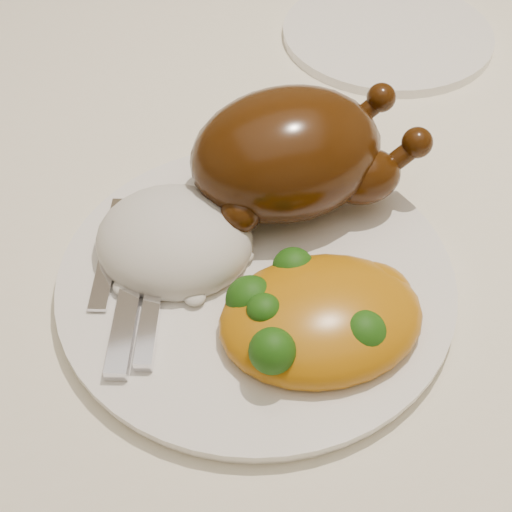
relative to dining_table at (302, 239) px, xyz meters
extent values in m
plane|color=brown|center=(0.00, 0.00, -0.67)|extent=(4.00, 4.00, 0.00)
cube|color=brown|center=(0.00, 0.00, 0.07)|extent=(1.60, 0.90, 0.04)
cube|color=white|center=(0.00, 0.00, 0.10)|extent=(1.72, 1.02, 0.01)
cylinder|color=white|center=(-0.08, -0.13, 0.11)|extent=(0.34, 0.34, 0.01)
cylinder|color=white|center=(0.14, 0.17, 0.11)|extent=(0.28, 0.28, 0.01)
ellipsoid|color=#411F07|center=(-0.04, -0.05, 0.16)|extent=(0.16, 0.13, 0.10)
ellipsoid|color=#411F07|center=(-0.05, -0.06, 0.18)|extent=(0.08, 0.06, 0.04)
ellipsoid|color=#411F07|center=(0.02, -0.08, 0.15)|extent=(0.06, 0.04, 0.04)
sphere|color=#411F07|center=(0.06, -0.08, 0.17)|extent=(0.02, 0.02, 0.02)
ellipsoid|color=#411F07|center=(0.01, -0.02, 0.15)|extent=(0.06, 0.04, 0.04)
sphere|color=#411F07|center=(0.06, -0.02, 0.17)|extent=(0.02, 0.02, 0.02)
sphere|color=#411F07|center=(-0.08, -0.09, 0.15)|extent=(0.03, 0.03, 0.03)
sphere|color=#411F07|center=(-0.09, -0.02, 0.15)|extent=(0.03, 0.03, 0.03)
ellipsoid|color=silver|center=(-0.13, -0.09, 0.13)|extent=(0.15, 0.15, 0.06)
ellipsoid|color=#C1780C|center=(-0.05, -0.19, 0.13)|extent=(0.15, 0.11, 0.05)
ellipsoid|color=#C1780C|center=(-0.01, -0.18, 0.13)|extent=(0.06, 0.06, 0.03)
ellipsoid|color=#0D3709|center=(-0.09, -0.18, 0.14)|extent=(0.02, 0.02, 0.02)
ellipsoid|color=#0D3709|center=(-0.06, -0.14, 0.13)|extent=(0.03, 0.03, 0.03)
ellipsoid|color=#0D3709|center=(-0.09, -0.22, 0.14)|extent=(0.03, 0.03, 0.03)
ellipsoid|color=#0D3709|center=(-0.03, -0.21, 0.13)|extent=(0.03, 0.03, 0.03)
ellipsoid|color=#0D3709|center=(-0.07, -0.20, 0.13)|extent=(0.04, 0.04, 0.04)
ellipsoid|color=#0D3709|center=(-0.09, -0.16, 0.13)|extent=(0.03, 0.03, 0.03)
ellipsoid|color=#0D3709|center=(-0.04, -0.15, 0.13)|extent=(0.02, 0.02, 0.03)
cube|color=silver|center=(-0.18, -0.08, 0.12)|extent=(0.04, 0.11, 0.00)
cube|color=silver|center=(-0.18, -0.16, 0.12)|extent=(0.03, 0.07, 0.01)
cube|color=silver|center=(-0.16, -0.16, 0.12)|extent=(0.03, 0.08, 0.01)
cube|color=silver|center=(-0.16, -0.08, 0.12)|extent=(0.03, 0.08, 0.00)
camera|label=1|loc=(-0.17, -0.46, 0.52)|focal=50.00mm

